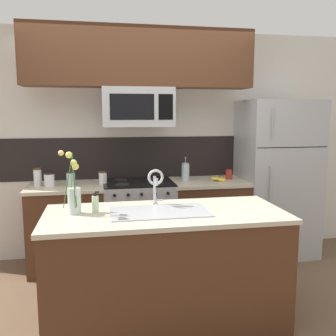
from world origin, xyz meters
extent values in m
plane|color=brown|center=(0.00, 0.00, 0.00)|extent=(10.00, 10.00, 0.00)
cube|color=silver|center=(0.30, 1.28, 1.30)|extent=(5.20, 0.10, 2.60)
cube|color=black|center=(0.00, 1.22, 1.15)|extent=(3.15, 0.01, 0.48)
cube|color=#4C2B19|center=(-0.77, 0.90, 0.44)|extent=(0.78, 0.62, 0.88)
cube|color=beige|center=(-0.77, 0.90, 0.89)|extent=(0.81, 0.65, 0.03)
cube|color=#4C2B19|center=(0.80, 0.90, 0.44)|extent=(0.83, 0.62, 0.88)
cube|color=beige|center=(0.80, 0.90, 0.89)|extent=(0.86, 0.65, 0.03)
cube|color=#A8AAAF|center=(0.00, 0.90, 0.46)|extent=(0.76, 0.62, 0.91)
cube|color=black|center=(0.00, 0.90, 0.92)|extent=(0.76, 0.62, 0.01)
cylinder|color=black|center=(-0.18, 0.76, 0.93)|extent=(0.15, 0.15, 0.01)
cylinder|color=black|center=(0.18, 0.76, 0.93)|extent=(0.15, 0.15, 0.01)
cylinder|color=black|center=(-0.18, 1.04, 0.93)|extent=(0.15, 0.15, 0.01)
cylinder|color=black|center=(0.18, 1.04, 0.93)|extent=(0.15, 0.15, 0.01)
cylinder|color=black|center=(-0.27, 0.58, 0.85)|extent=(0.03, 0.02, 0.03)
cylinder|color=black|center=(-0.14, 0.58, 0.85)|extent=(0.03, 0.02, 0.03)
cylinder|color=black|center=(0.00, 0.58, 0.85)|extent=(0.03, 0.02, 0.03)
cylinder|color=black|center=(0.14, 0.58, 0.85)|extent=(0.03, 0.02, 0.03)
cylinder|color=black|center=(0.27, 0.58, 0.85)|extent=(0.03, 0.02, 0.03)
cube|color=#A8AAAF|center=(0.00, 0.88, 1.73)|extent=(0.74, 0.40, 0.41)
cube|color=black|center=(-0.07, 0.68, 1.73)|extent=(0.45, 0.00, 0.26)
cube|color=black|center=(0.27, 0.68, 1.73)|extent=(0.15, 0.00, 0.26)
cube|color=#4C2B19|center=(0.03, 0.85, 2.23)|extent=(2.37, 0.34, 0.60)
cube|color=#A8AAAF|center=(1.63, 0.92, 0.91)|extent=(0.85, 0.72, 1.81)
cube|color=black|center=(1.63, 0.56, 1.30)|extent=(0.81, 0.00, 0.01)
cylinder|color=#99999E|center=(1.38, 0.54, 1.56)|extent=(0.01, 0.01, 0.33)
cylinder|color=#99999E|center=(1.38, 0.54, 0.76)|extent=(0.01, 0.01, 0.69)
cylinder|color=silver|center=(-1.06, 0.94, 0.99)|extent=(0.08, 0.08, 0.17)
cylinder|color=#4C331E|center=(-1.06, 0.94, 1.09)|extent=(0.08, 0.08, 0.02)
cylinder|color=silver|center=(-0.93, 0.87, 0.97)|extent=(0.10, 0.10, 0.13)
cylinder|color=black|center=(-0.93, 0.87, 1.05)|extent=(0.10, 0.10, 0.01)
cylinder|color=silver|center=(-0.71, 0.88, 0.98)|extent=(0.09, 0.09, 0.14)
cylinder|color=black|center=(-0.71, 0.88, 1.05)|extent=(0.09, 0.09, 0.02)
cylinder|color=silver|center=(-0.38, 0.89, 0.97)|extent=(0.09, 0.09, 0.13)
cylinder|color=#4C331E|center=(-0.38, 0.89, 1.04)|extent=(0.09, 0.09, 0.01)
ellipsoid|color=yellow|center=(0.89, 0.83, 0.93)|extent=(0.15, 0.14, 0.06)
ellipsoid|color=yellow|center=(0.90, 0.85, 0.93)|extent=(0.17, 0.10, 0.06)
ellipsoid|color=yellow|center=(0.90, 0.83, 0.93)|extent=(0.18, 0.06, 0.06)
ellipsoid|color=yellow|center=(0.91, 0.85, 0.93)|extent=(0.18, 0.06, 0.06)
ellipsoid|color=yellow|center=(0.92, 0.83, 0.93)|extent=(0.17, 0.10, 0.06)
ellipsoid|color=yellow|center=(0.92, 0.85, 0.93)|extent=(0.16, 0.13, 0.07)
cylinder|color=brown|center=(0.91, 0.84, 0.96)|extent=(0.02, 0.02, 0.03)
cylinder|color=silver|center=(0.55, 0.96, 1.00)|extent=(0.09, 0.09, 0.18)
cylinder|color=#A3A3AA|center=(0.55, 0.96, 1.10)|extent=(0.08, 0.08, 0.02)
cylinder|color=#A3A3AA|center=(0.55, 0.96, 1.14)|extent=(0.01, 0.01, 0.05)
sphere|color=#A3A3AA|center=(0.55, 0.96, 1.17)|extent=(0.02, 0.02, 0.02)
cylinder|color=#B22D23|center=(1.06, 0.95, 0.97)|extent=(0.08, 0.08, 0.11)
cube|color=#4C2B19|center=(0.08, -0.35, 0.44)|extent=(1.83, 0.78, 0.88)
cube|color=beige|center=(0.08, -0.35, 0.89)|extent=(1.86, 0.81, 0.03)
cube|color=#ADAFB5|center=(0.03, -0.35, 0.91)|extent=(0.76, 0.43, 0.01)
cube|color=#ADAFB5|center=(-0.14, -0.35, 0.84)|extent=(0.30, 0.33, 0.15)
cube|color=#ADAFB5|center=(0.21, -0.35, 0.84)|extent=(0.30, 0.33, 0.15)
cylinder|color=#B7BABF|center=(0.03, -0.10, 0.92)|extent=(0.04, 0.04, 0.02)
cylinder|color=#B7BABF|center=(0.03, -0.10, 1.04)|extent=(0.02, 0.02, 0.22)
torus|color=#B7BABF|center=(0.03, -0.15, 1.15)|extent=(0.13, 0.02, 0.13)
cylinder|color=#B7BABF|center=(0.03, -0.21, 1.12)|extent=(0.02, 0.02, 0.06)
cube|color=#B7BABF|center=(0.07, -0.10, 0.95)|extent=(0.07, 0.01, 0.01)
cylinder|color=beige|center=(-0.45, -0.27, 0.98)|extent=(0.05, 0.05, 0.13)
cylinder|color=black|center=(-0.45, -0.27, 1.05)|extent=(0.02, 0.02, 0.02)
cube|color=black|center=(-0.44, -0.27, 1.07)|extent=(0.03, 0.01, 0.01)
cylinder|color=silver|center=(-0.61, -0.28, 1.01)|extent=(0.10, 0.10, 0.20)
cylinder|color=silver|center=(-0.61, -0.28, 0.95)|extent=(0.09, 0.09, 0.06)
cylinder|color=#386B2D|center=(-0.60, -0.32, 1.14)|extent=(0.02, 0.09, 0.33)
sphere|color=#EFE066|center=(-0.60, -0.37, 1.31)|extent=(0.05, 0.05, 0.05)
cylinder|color=#386B2D|center=(-0.60, -0.31, 1.13)|extent=(0.03, 0.07, 0.31)
sphere|color=#EFE066|center=(-0.59, -0.35, 1.28)|extent=(0.05, 0.05, 0.05)
cylinder|color=#386B2D|center=(-0.62, -0.26, 1.16)|extent=(0.04, 0.05, 0.38)
sphere|color=#EFE066|center=(-0.64, -0.24, 1.36)|extent=(0.05, 0.05, 0.05)
cylinder|color=#386B2D|center=(-0.65, -0.32, 1.18)|extent=(0.08, 0.07, 0.40)
sphere|color=#EFE066|center=(-0.68, -0.35, 1.38)|extent=(0.04, 0.04, 0.04)
camera|label=1|loc=(-0.41, -3.13, 1.67)|focal=40.00mm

